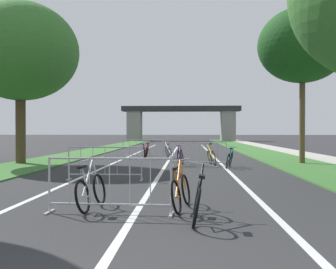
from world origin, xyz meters
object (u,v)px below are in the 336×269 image
Objects in this scene: tree_left_maple_mid at (20,52)px; bicycle_teal_0 at (230,159)px; bicycle_yellow_6 at (212,157)px; crowd_barrier_fourth at (143,149)px; bicycle_purple_8 at (180,157)px; bicycle_orange_4 at (181,191)px; crowd_barrier_third at (200,154)px; bicycle_blue_2 at (145,152)px; crowd_barrier_second at (105,164)px; bicycle_silver_5 at (91,191)px; tree_right_oak_near at (302,46)px; crowd_barrier_nearest at (109,186)px; bicycle_white_3 at (168,152)px; bicycle_red_7 at (146,152)px; bicycle_black_1 at (197,200)px.

bicycle_teal_0 is (9.50, -1.28, -4.85)m from tree_left_maple_mid.
crowd_barrier_fourth is at bearing 121.82° from bicycle_yellow_6.
bicycle_orange_4 is at bearing -82.69° from bicycle_purple_8.
bicycle_blue_2 is (-2.99, 5.36, -0.18)m from crowd_barrier_third.
crowd_barrier_second is 1.46× the size of bicycle_silver_5.
bicycle_orange_4 is at bearing -86.12° from bicycle_blue_2.
bicycle_teal_0 is (-3.57, -1.96, -5.15)m from tree_right_oak_near.
tree_right_oak_near reaches higher than bicycle_blue_2.
bicycle_purple_8 is at bearing 150.38° from crowd_barrier_third.
tree_left_maple_mid is at bearing 125.60° from bicycle_silver_5.
bicycle_yellow_6 is (2.97, 9.85, 0.02)m from bicycle_silver_5.
crowd_barrier_nearest is at bearing -59.18° from tree_left_maple_mid.
crowd_barrier_nearest is 9.81m from bicycle_teal_0.
crowd_barrier_nearest is 15.17m from bicycle_blue_2.
bicycle_white_3 is (1.39, -0.14, 0.02)m from bicycle_blue_2.
bicycle_blue_2 is 0.98× the size of bicycle_silver_5.
bicycle_teal_0 is 1.23m from bicycle_yellow_6.
bicycle_white_3 is 14.58m from bicycle_silver_5.
tree_left_maple_mid reaches higher than crowd_barrier_third.
bicycle_yellow_6 is (3.65, 5.40, -0.13)m from crowd_barrier_second.
tree_right_oak_near is 13.98m from bicycle_silver_5.
crowd_barrier_third is 5.26m from bicycle_red_7.
bicycle_teal_0 is at bearing -63.17° from bicycle_yellow_6.
crowd_barrier_second is 1.40× the size of bicycle_teal_0.
crowd_barrier_third reaches higher than bicycle_orange_4.
crowd_barrier_second is 1.34× the size of bicycle_purple_8.
crowd_barrier_second is at bearing -141.25° from tree_right_oak_near.
crowd_barrier_fourth is at bearing 121.79° from crowd_barrier_third.
bicycle_purple_8 is at bearing 101.29° from bicycle_orange_4.
crowd_barrier_second is 10.25m from bicycle_blue_2.
tree_right_oak_near is 13.83m from bicycle_black_1.
crowd_barrier_second is 0.99× the size of crowd_barrier_fourth.
crowd_barrier_fourth is 14.24m from bicycle_silver_5.
tree_right_oak_near is at bearing 16.09° from bicycle_purple_8.
bicycle_purple_8 is at bearing 86.45° from bicycle_silver_5.
bicycle_teal_0 is 1.00× the size of bicycle_yellow_6.
bicycle_teal_0 is at bearing -51.64° from crowd_barrier_fourth.
crowd_barrier_fourth is 1.41× the size of bicycle_yellow_6.
crowd_barrier_fourth is (-3.03, 4.89, 0.00)m from crowd_barrier_third.
bicycle_silver_5 is at bearing -92.91° from bicycle_purple_8.
tree_right_oak_near is at bearing -22.22° from bicycle_red_7.
tree_right_oak_near is 4.39× the size of bicycle_white_3.
tree_left_maple_mid reaches higher than crowd_barrier_fourth.
tree_left_maple_mid is 8.18m from bicycle_red_7.
bicycle_black_1 is 10.84m from bicycle_yellow_6.
tree_left_maple_mid is 4.27× the size of bicycle_purple_8.
bicycle_yellow_6 is at bearing -78.81° from bicycle_white_3.
bicycle_blue_2 is at bearing 120.01° from bicycle_purple_8.
bicycle_white_3 is 0.98× the size of bicycle_yellow_6.
bicycle_purple_8 is (-0.48, 10.77, 0.02)m from bicycle_black_1.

